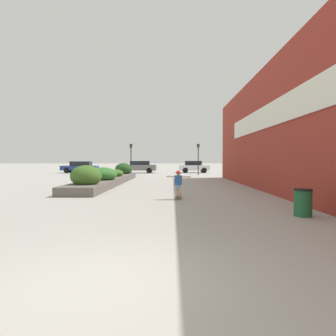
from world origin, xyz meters
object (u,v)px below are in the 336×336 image
at_px(skateboarder, 178,181).
at_px(traffic_light_right, 198,154).
at_px(skateboard, 178,198).
at_px(car_center_right, 250,167).
at_px(car_center_left, 80,167).
at_px(car_leftmost, 194,167).
at_px(traffic_light_left, 131,154).
at_px(trash_bin, 303,203).
at_px(car_rightmost, 139,167).

relative_size(skateboarder, traffic_light_right, 0.33).
bearing_deg(skateboard, car_center_right, 85.61).
bearing_deg(car_center_left, skateboarder, -154.75).
bearing_deg(car_center_right, traffic_light_right, 115.52).
xyz_separation_m(car_center_right, traffic_light_right, (-6.82, -3.26, 1.61)).
relative_size(car_leftmost, traffic_light_left, 1.12).
bearing_deg(skateboard, skateboarder, 92.49).
distance_m(trash_bin, car_center_left, 34.77).
relative_size(skateboarder, traffic_light_left, 0.33).
height_order(skateboard, car_rightmost, car_rightmost).
height_order(skateboarder, trash_bin, skateboarder).
relative_size(skateboarder, car_center_right, 0.25).
height_order(car_center_right, car_rightmost, car_center_right).
bearing_deg(traffic_light_right, car_center_left, 162.31).
distance_m(car_leftmost, car_center_right, 7.34).
relative_size(car_center_left, traffic_light_right, 1.32).
bearing_deg(traffic_light_left, car_center_left, 145.07).
bearing_deg(car_leftmost, skateboarder, -5.55).
bearing_deg(traffic_light_right, trash_bin, -87.83).
relative_size(car_leftmost, car_center_left, 0.85).
relative_size(car_center_right, car_rightmost, 1.02).
bearing_deg(car_center_right, car_rightmost, 83.09).
distance_m(skateboard, traffic_light_left, 22.19).
xyz_separation_m(trash_bin, car_center_left, (-16.37, 30.68, 0.40)).
xyz_separation_m(car_leftmost, car_rightmost, (-7.38, -0.74, 0.01)).
xyz_separation_m(skateboard, traffic_light_right, (2.77, 21.84, 2.38)).
bearing_deg(trash_bin, car_leftmost, 91.95).
distance_m(skateboard, car_center_right, 26.88).
bearing_deg(car_center_left, car_center_right, -94.25).
bearing_deg(trash_bin, car_center_left, 118.08).
distance_m(car_center_right, traffic_light_left, 15.18).
xyz_separation_m(trash_bin, car_center_right, (5.85, 29.03, 0.42)).
height_order(skateboard, skateboarder, skateboarder).
bearing_deg(car_rightmost, traffic_light_right, -123.73).
relative_size(car_rightmost, traffic_light_right, 1.29).
distance_m(skateboarder, car_leftmost, 27.70).
distance_m(trash_bin, car_center_right, 29.61).
height_order(trash_bin, car_center_left, car_center_left).
height_order(car_leftmost, car_rightmost, car_leftmost).
distance_m(car_center_left, car_rightmost, 7.91).
xyz_separation_m(skateboarder, car_rightmost, (-4.71, 26.83, 0.05)).
height_order(trash_bin, car_leftmost, car_leftmost).
bearing_deg(car_leftmost, skateboard, -5.55).
distance_m(traffic_light_left, traffic_light_right, 7.84).
bearing_deg(traffic_light_right, skateboarder, -97.22).
height_order(car_center_right, traffic_light_right, traffic_light_right).
distance_m(skateboard, skateboarder, 0.74).
height_order(skateboard, trash_bin, trash_bin).
height_order(skateboard, car_center_left, car_center_left).
relative_size(skateboard, traffic_light_left, 0.20).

